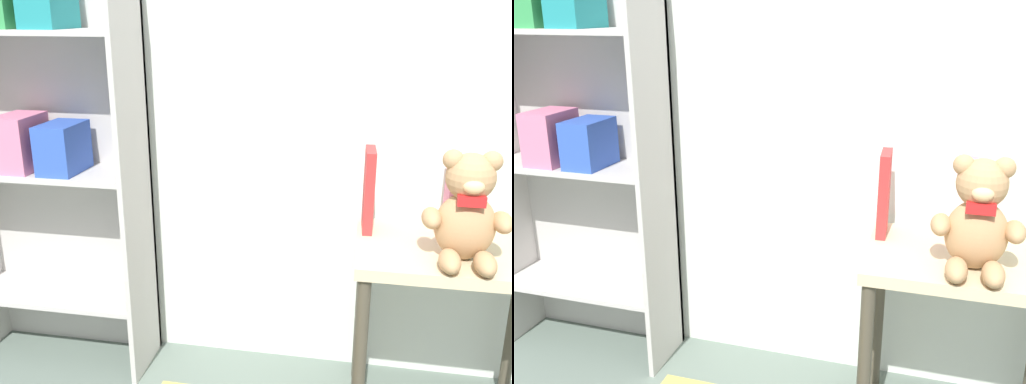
% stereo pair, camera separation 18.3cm
% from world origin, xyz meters
% --- Properties ---
extents(wall_back, '(4.80, 0.06, 2.50)m').
position_xyz_m(wall_back, '(0.00, 1.40, 1.25)').
color(wall_back, silver).
rests_on(wall_back, ground_plane).
extents(bookshelf_side, '(0.68, 0.27, 1.50)m').
position_xyz_m(bookshelf_side, '(-1.04, 1.25, 0.84)').
color(bookshelf_side, '#BCB7B2').
rests_on(bookshelf_side, ground_plane).
extents(display_table, '(0.57, 0.41, 0.61)m').
position_xyz_m(display_table, '(0.34, 1.11, 0.50)').
color(display_table, beige).
rests_on(display_table, ground_plane).
extents(teddy_bear, '(0.24, 0.22, 0.32)m').
position_xyz_m(teddy_bear, '(0.35, 1.02, 0.76)').
color(teddy_bear, tan).
rests_on(teddy_bear, display_table).
extents(book_standing_red, '(0.04, 0.13, 0.27)m').
position_xyz_m(book_standing_red, '(0.08, 1.22, 0.75)').
color(book_standing_red, red).
rests_on(book_standing_red, display_table).
extents(book_standing_pink, '(0.03, 0.13, 0.25)m').
position_xyz_m(book_standing_pink, '(0.34, 1.24, 0.74)').
color(book_standing_pink, '#D17093').
rests_on(book_standing_pink, display_table).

